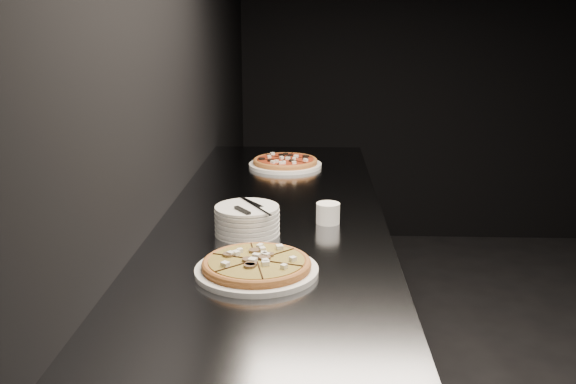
{
  "coord_description": "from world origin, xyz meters",
  "views": [
    {
      "loc": [
        -2.0,
        -2.0,
        1.57
      ],
      "look_at": [
        -2.08,
        0.04,
        1.01
      ],
      "focal_mm": 40.0,
      "sensor_mm": 36.0,
      "label": 1
    }
  ],
  "objects_px": {
    "pizza_mushroom": "(257,266)",
    "ramekin": "(328,213)",
    "cutlery": "(249,207)",
    "pizza_tomato": "(285,162)",
    "counter": "(273,346)",
    "plate_stack": "(247,220)"
  },
  "relations": [
    {
      "from": "counter",
      "to": "cutlery",
      "type": "relative_size",
      "value": 12.2
    },
    {
      "from": "cutlery",
      "to": "counter",
      "type": "bearing_deg",
      "value": 32.87
    },
    {
      "from": "counter",
      "to": "pizza_tomato",
      "type": "height_order",
      "value": "pizza_tomato"
    },
    {
      "from": "plate_stack",
      "to": "cutlery",
      "type": "distance_m",
      "value": 0.05
    },
    {
      "from": "pizza_tomato",
      "to": "ramekin",
      "type": "distance_m",
      "value": 0.82
    },
    {
      "from": "plate_stack",
      "to": "cutlery",
      "type": "xyz_separation_m",
      "value": [
        0.01,
        -0.02,
        0.05
      ]
    },
    {
      "from": "counter",
      "to": "cutlery",
      "type": "distance_m",
      "value": 0.57
    },
    {
      "from": "counter",
      "to": "pizza_tomato",
      "type": "relative_size",
      "value": 6.81
    },
    {
      "from": "pizza_mushroom",
      "to": "cutlery",
      "type": "xyz_separation_m",
      "value": [
        -0.05,
        0.3,
        0.07
      ]
    },
    {
      "from": "pizza_mushroom",
      "to": "pizza_tomato",
      "type": "height_order",
      "value": "same"
    },
    {
      "from": "pizza_mushroom",
      "to": "cutlery",
      "type": "relative_size",
      "value": 1.81
    },
    {
      "from": "plate_stack",
      "to": "ramekin",
      "type": "relative_size",
      "value": 2.57
    },
    {
      "from": "pizza_tomato",
      "to": "plate_stack",
      "type": "height_order",
      "value": "plate_stack"
    },
    {
      "from": "pizza_tomato",
      "to": "counter",
      "type": "bearing_deg",
      "value": -90.61
    },
    {
      "from": "pizza_tomato",
      "to": "ramekin",
      "type": "xyz_separation_m",
      "value": [
        0.17,
        -0.8,
        0.02
      ]
    },
    {
      "from": "ramekin",
      "to": "pizza_tomato",
      "type": "bearing_deg",
      "value": 102.27
    },
    {
      "from": "pizza_tomato",
      "to": "plate_stack",
      "type": "bearing_deg",
      "value": -94.79
    },
    {
      "from": "cutlery",
      "to": "ramekin",
      "type": "relative_size",
      "value": 2.62
    },
    {
      "from": "pizza_tomato",
      "to": "pizza_mushroom",
      "type": "bearing_deg",
      "value": -90.95
    },
    {
      "from": "counter",
      "to": "pizza_mushroom",
      "type": "bearing_deg",
      "value": -91.54
    },
    {
      "from": "pizza_mushroom",
      "to": "ramekin",
      "type": "bearing_deg",
      "value": 65.59
    },
    {
      "from": "pizza_tomato",
      "to": "cutlery",
      "type": "bearing_deg",
      "value": -94.23
    }
  ]
}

